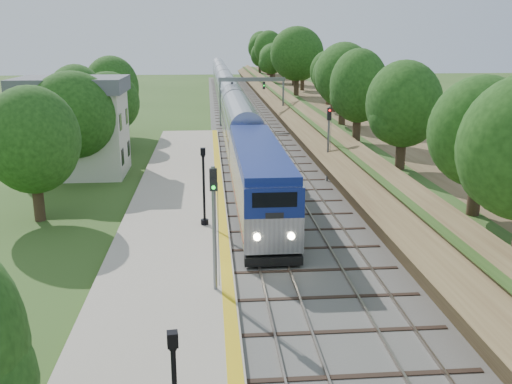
{
  "coord_description": "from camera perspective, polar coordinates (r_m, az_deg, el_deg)",
  "views": [
    {
      "loc": [
        -3.05,
        -17.46,
        11.14
      ],
      "look_at": [
        -0.5,
        12.96,
        2.8
      ],
      "focal_mm": 40.0,
      "sensor_mm": 36.0,
      "label": 1
    }
  ],
  "objects": [
    {
      "name": "signal_farside",
      "position": [
        44.67,
        7.26,
        5.56
      ],
      "size": [
        0.32,
        0.25,
        5.85
      ],
      "color": "slate",
      "rests_on": "ground"
    },
    {
      "name": "lamppost_far",
      "position": [
        33.38,
        -5.23,
        0.11
      ],
      "size": [
        0.46,
        0.46,
        4.61
      ],
      "color": "black",
      "rests_on": "platform"
    },
    {
      "name": "signal_gantry",
      "position": [
        72.93,
        -0.44,
        10.31
      ],
      "size": [
        8.4,
        0.38,
        6.2
      ],
      "color": "slate",
      "rests_on": "ground"
    },
    {
      "name": "train",
      "position": [
        94.73,
        -2.97,
        9.86
      ],
      "size": [
        2.96,
        139.04,
        4.35
      ],
      "color": "black",
      "rests_on": "trackbed"
    },
    {
      "name": "yellow_stripe",
      "position": [
        35.15,
        -3.42,
        -2.56
      ],
      "size": [
        0.55,
        68.0,
        0.01
      ],
      "primitive_type": "cube",
      "color": "gold",
      "rests_on": "platform"
    },
    {
      "name": "station_building",
      "position": [
        49.21,
        -17.7,
        6.33
      ],
      "size": [
        8.6,
        6.6,
        8.0
      ],
      "color": "beige",
      "rests_on": "ground"
    },
    {
      "name": "trees_behind_platform",
      "position": [
        39.53,
        -16.63,
        5.02
      ],
      "size": [
        7.82,
        53.32,
        7.21
      ],
      "color": "#332316",
      "rests_on": "ground"
    },
    {
      "name": "signal_platform",
      "position": [
        24.35,
        -4.22,
        -2.33
      ],
      "size": [
        0.33,
        0.26,
        5.54
      ],
      "color": "slate",
      "rests_on": "platform"
    },
    {
      "name": "platform",
      "position": [
        35.27,
        -8.06,
        -2.96
      ],
      "size": [
        6.4,
        68.0,
        0.38
      ],
      "primitive_type": "cube",
      "color": "#ACA08B",
      "rests_on": "ground"
    },
    {
      "name": "ground",
      "position": [
        20.93,
        4.53,
        -16.93
      ],
      "size": [
        320.0,
        320.0,
        0.0
      ],
      "primitive_type": "plane",
      "color": "#2D4C19",
      "rests_on": "ground"
    },
    {
      "name": "trackbed",
      "position": [
        78.41,
        -1.06,
        7.16
      ],
      "size": [
        9.5,
        170.0,
        0.28
      ],
      "color": "#4C4944",
      "rests_on": "ground"
    },
    {
      "name": "embankment",
      "position": [
        79.14,
        5.05,
        8.56
      ],
      "size": [
        10.64,
        170.0,
        11.7
      ],
      "color": "brown",
      "rests_on": "ground"
    }
  ]
}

